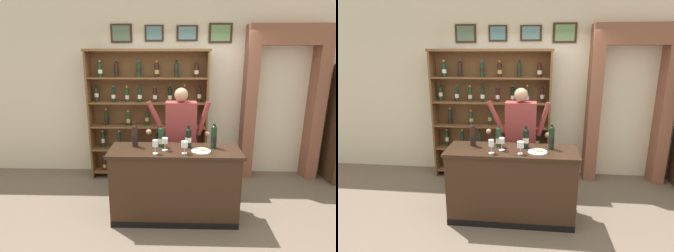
# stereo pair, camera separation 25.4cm
# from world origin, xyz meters

# --- Properties ---
(ground_plane) EXTENTS (14.00, 14.00, 0.02)m
(ground_plane) POSITION_xyz_m (0.00, 0.00, -0.01)
(ground_plane) COLOR #6B5B4C
(back_wall) EXTENTS (12.00, 0.19, 3.12)m
(back_wall) POSITION_xyz_m (-0.00, 1.59, 1.56)
(back_wall) COLOR beige
(back_wall) RESTS_ON ground
(wine_shelf) EXTENTS (2.04, 0.32, 2.22)m
(wine_shelf) POSITION_xyz_m (-0.46, 1.29, 1.17)
(wine_shelf) COLOR brown
(wine_shelf) RESTS_ON ground
(archway_doorway) EXTENTS (1.33, 0.45, 2.60)m
(archway_doorway) POSITION_xyz_m (1.82, 1.45, 1.45)
(archway_doorway) COLOR brown
(archway_doorway) RESTS_ON ground
(tasting_counter) EXTENTS (1.67, 0.56, 0.97)m
(tasting_counter) POSITION_xyz_m (-0.00, -0.00, 0.48)
(tasting_counter) COLOR #382316
(tasting_counter) RESTS_ON ground
(shopkeeper) EXTENTS (0.93, 0.22, 1.68)m
(shopkeeper) POSITION_xyz_m (0.08, 0.55, 1.05)
(shopkeeper) COLOR #2D3347
(shopkeeper) RESTS_ON ground
(tasting_bottle_grappa) EXTENTS (0.08, 0.08, 0.33)m
(tasting_bottle_grappa) POSITION_xyz_m (-0.52, 0.10, 1.12)
(tasting_bottle_grappa) COLOR black
(tasting_bottle_grappa) RESTS_ON tasting_counter
(tasting_bottle_chianti) EXTENTS (0.08, 0.08, 0.28)m
(tasting_bottle_chianti) POSITION_xyz_m (-0.18, 0.11, 1.10)
(tasting_bottle_chianti) COLOR #19381E
(tasting_bottle_chianti) RESTS_ON tasting_counter
(tasting_bottle_rosso) EXTENTS (0.08, 0.08, 0.30)m
(tasting_bottle_rosso) POSITION_xyz_m (0.17, 0.08, 1.10)
(tasting_bottle_rosso) COLOR black
(tasting_bottle_rosso) RESTS_ON tasting_counter
(tasting_bottle_vin_santo) EXTENTS (0.08, 0.08, 0.32)m
(tasting_bottle_vin_santo) POSITION_xyz_m (0.50, 0.08, 1.12)
(tasting_bottle_vin_santo) COLOR black
(tasting_bottle_vin_santo) RESTS_ON tasting_counter
(wine_glass_right) EXTENTS (0.07, 0.07, 0.17)m
(wine_glass_right) POSITION_xyz_m (-0.24, -0.16, 1.09)
(wine_glass_right) COLOR silver
(wine_glass_right) RESTS_ON tasting_counter
(wine_glass_center) EXTENTS (0.08, 0.08, 0.16)m
(wine_glass_center) POSITION_xyz_m (0.12, -0.14, 1.08)
(wine_glass_center) COLOR silver
(wine_glass_center) RESTS_ON tasting_counter
(wine_glass_spare) EXTENTS (0.07, 0.07, 0.16)m
(wine_glass_spare) POSITION_xyz_m (-0.12, -0.04, 1.09)
(wine_glass_spare) COLOR silver
(wine_glass_spare) RESTS_ON tasting_counter
(cheese_plate) EXTENTS (0.24, 0.24, 0.04)m
(cheese_plate) POSITION_xyz_m (0.33, -0.07, 0.98)
(cheese_plate) COLOR white
(cheese_plate) RESTS_ON tasting_counter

